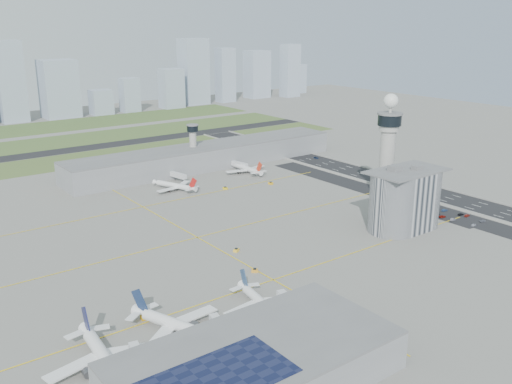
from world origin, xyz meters
TOP-DOWN VIEW (x-y plane):
  - ground at (0.00, 0.00)m, footprint 1000.00×1000.00m
  - grass_strip_0 at (-20.00, 225.00)m, footprint 480.00×50.00m
  - grass_strip_1 at (-20.00, 300.00)m, footprint 480.00×60.00m
  - grass_strip_2 at (-20.00, 380.00)m, footprint 480.00×70.00m
  - runway at (-20.00, 262.00)m, footprint 480.00×22.00m
  - highway at (115.00, 0.00)m, footprint 28.00×500.00m
  - barrier_left at (101.00, 0.00)m, footprint 0.60×500.00m
  - barrier_right at (129.00, 0.00)m, footprint 0.60×500.00m
  - landside_road at (90.00, -10.00)m, footprint 18.00×260.00m
  - parking_lot at (88.00, -22.00)m, footprint 20.00×44.00m
  - taxiway_line_h_0 at (-40.00, -30.00)m, footprint 260.00×0.60m
  - taxiway_line_h_1 at (-40.00, 30.00)m, footprint 260.00×0.60m
  - taxiway_line_h_2 at (-40.00, 90.00)m, footprint 260.00×0.60m
  - taxiway_line_v at (-40.00, 30.00)m, footprint 0.60×260.00m
  - control_tower at (72.00, 8.00)m, footprint 14.00×14.00m
  - secondary_tower at (30.00, 150.00)m, footprint 8.60×8.60m
  - admin_building at (51.99, -22.00)m, footprint 42.00×24.00m
  - terminal_pier at (40.00, 148.00)m, footprint 210.00×32.00m
  - near_terminal at (-88.07, -82.02)m, footprint 84.00×42.00m
  - airplane_near_a at (-120.18, -48.06)m, footprint 40.32×46.30m
  - airplane_near_b at (-91.95, -44.95)m, footprint 48.81×52.55m
  - airplane_near_c at (-59.51, -48.40)m, footprint 36.49×40.96m
  - airplane_far_a at (-8.57, 109.99)m, footprint 40.49×43.42m
  - airplane_far_b at (52.81, 117.95)m, footprint 32.14×37.76m
  - jet_bridge_near_0 at (-113.00, -61.00)m, footprint 5.39×14.31m
  - jet_bridge_near_1 at (-83.00, -61.00)m, footprint 5.39×14.31m
  - jet_bridge_near_2 at (-53.00, -61.00)m, footprint 5.39×14.31m
  - jet_bridge_far_0 at (2.00, 132.00)m, footprint 5.39×14.31m
  - jet_bridge_far_1 at (52.00, 132.00)m, footprint 5.39×14.31m
  - tug_0 at (-96.36, -27.39)m, footprint 4.07×3.17m
  - tug_1 at (-80.11, -47.53)m, footprint 3.90×3.81m
  - tug_2 at (-41.39, -19.13)m, footprint 3.48×3.31m
  - tug_3 at (-34.79, 3.91)m, footprint 3.42×3.08m
  - tug_4 at (17.88, 91.27)m, footprint 2.35×3.13m
  - tug_5 at (47.94, 82.80)m, footprint 2.37×3.19m
  - car_lot_0 at (83.70, -42.44)m, footprint 3.55×1.64m
  - car_lot_1 at (82.35, -30.89)m, footprint 4.06×1.64m
  - car_lot_2 at (81.98, -24.48)m, footprint 4.42×2.30m
  - car_lot_3 at (82.73, -20.48)m, footprint 4.15×1.77m
  - car_lot_4 at (82.53, -12.59)m, footprint 3.61×1.76m
  - car_lot_5 at (83.88, -4.12)m, footprint 3.79×1.34m
  - car_lot_6 at (93.18, -41.74)m, footprint 4.09×2.19m
  - car_lot_7 at (94.17, -31.52)m, footprint 4.43×2.33m
  - car_lot_8 at (93.08, -28.38)m, footprint 3.89×1.75m
  - car_lot_9 at (91.89, -18.82)m, footprint 3.99×1.61m
  - car_lot_10 at (92.03, -11.95)m, footprint 4.38×2.26m
  - car_lot_11 at (93.20, -6.89)m, footprint 4.53×2.07m
  - car_hw_1 at (114.15, 40.85)m, footprint 1.56×3.62m
  - car_hw_2 at (121.18, 118.48)m, footprint 2.62×4.57m
  - car_hw_4 at (106.97, 179.92)m, footprint 1.86×3.94m
  - skyline_bldg_8 at (-19.42, 431.56)m, footprint 26.33×21.06m
  - skyline_bldg_9 at (30.27, 432.32)m, footprint 36.96×29.57m
  - skyline_bldg_10 at (73.27, 423.68)m, footprint 23.01×18.41m
  - skyline_bldg_11 at (108.28, 423.34)m, footprint 20.22×16.18m
  - skyline_bldg_12 at (162.17, 421.29)m, footprint 26.14×20.92m
  - skyline_bldg_13 at (201.27, 433.27)m, footprint 32.26×25.81m
  - skyline_bldg_14 at (244.74, 426.38)m, footprint 21.59×17.28m
  - skyline_bldg_15 at (302.83, 435.54)m, footprint 30.25×24.20m
  - skyline_bldg_16 at (345.49, 415.96)m, footprint 23.04×18.43m
  - skyline_bldg_17 at (382.05, 443.29)m, footprint 22.64×18.11m

SIDE VIEW (x-z plane):
  - ground at x=0.00m, z-range 0.00..0.00m
  - taxiway_line_h_0 at x=-40.00m, z-range 0.00..0.01m
  - taxiway_line_h_1 at x=-40.00m, z-range 0.00..0.01m
  - taxiway_line_h_2 at x=-40.00m, z-range 0.00..0.01m
  - taxiway_line_v at x=-40.00m, z-range 0.00..0.01m
  - grass_strip_0 at x=-20.00m, z-range 0.00..0.08m
  - grass_strip_1 at x=-20.00m, z-range 0.00..0.08m
  - grass_strip_2 at x=-20.00m, z-range 0.00..0.08m
  - landside_road at x=90.00m, z-range 0.00..0.08m
  - highway at x=115.00m, z-range 0.00..0.10m
  - parking_lot at x=88.00m, z-range 0.00..0.10m
  - runway at x=-20.00m, z-range 0.01..0.11m
  - car_lot_6 at x=93.18m, z-range 0.00..1.09m
  - car_hw_1 at x=114.15m, z-range 0.00..1.16m
  - car_lot_10 at x=92.03m, z-range 0.00..1.18m
  - car_lot_0 at x=83.70m, z-range 0.00..1.18m
  - car_lot_4 at x=82.53m, z-range 0.00..1.19m
  - car_lot_2 at x=81.98m, z-range 0.00..1.19m
  - car_lot_3 at x=82.73m, z-range 0.00..1.19m
  - barrier_left at x=101.00m, z-range 0.00..1.20m
  - barrier_right at x=129.00m, z-range 0.00..1.20m
  - car_hw_2 at x=121.18m, z-range 0.00..1.20m
  - car_lot_7 at x=94.17m, z-range 0.00..1.22m
  - car_lot_5 at x=83.88m, z-range 0.00..1.25m
  - car_lot_11 at x=93.20m, z-range 0.00..1.29m
  - car_lot_9 at x=91.89m, z-range 0.00..1.29m
  - car_lot_8 at x=93.08m, z-range 0.00..1.30m
  - car_hw_4 at x=106.97m, z-range 0.00..1.30m
  - car_lot_1 at x=82.35m, z-range 0.00..1.31m
  - tug_3 at x=-34.79m, z-range 0.00..1.64m
  - tug_2 at x=-41.39m, z-range 0.00..1.67m
  - tug_4 at x=17.88m, z-range 0.00..1.68m
  - tug_5 at x=47.94m, z-range 0.00..1.73m
  - tug_1 at x=-80.11m, z-range 0.00..1.88m
  - tug_0 at x=-96.36m, z-range 0.00..2.12m
  - jet_bridge_near_0 at x=-113.00m, z-range 0.00..5.70m
  - jet_bridge_near_1 at x=-83.00m, z-range 0.00..5.70m
  - jet_bridge_near_2 at x=-53.00m, z-range 0.00..5.70m
  - jet_bridge_far_0 at x=2.00m, z-range 0.00..5.70m
  - jet_bridge_far_1 at x=52.00m, z-range 0.00..5.70m
  - airplane_far_a at x=-8.57m, z-range 0.00..9.78m
  - airplane_near_c at x=-59.51m, z-range 0.00..10.17m
  - airplane_far_b at x=52.81m, z-range 0.00..10.54m
  - airplane_near_b at x=-91.95m, z-range 0.00..11.92m
  - airplane_near_a at x=-120.18m, z-range 0.00..12.18m
  - near_terminal at x=-88.07m, z-range -0.07..12.93m
  - terminal_pier at x=40.00m, z-range 0.00..15.80m
  - skyline_bldg_10 at x=73.27m, z-range 0.00..27.75m
  - admin_building at x=51.99m, z-range -1.45..32.05m
  - secondary_tower at x=30.00m, z-range 2.85..34.75m
  - skyline_bldg_11 at x=108.28m, z-range 0.00..38.97m
  - skyline_bldg_17 at x=382.05m, z-range 0.00..41.06m
  - skyline_bldg_12 at x=162.17m, z-range 0.00..46.89m
  - skyline_bldg_9 at x=30.27m, z-range 0.00..62.11m
  - skyline_bldg_15 at x=302.83m, z-range 0.00..63.40m
  - skyline_bldg_14 at x=244.74m, z-range 0.00..68.75m
  - control_tower at x=72.00m, z-range 2.79..67.29m
  - skyline_bldg_16 at x=345.49m, z-range 0.00..71.56m
  - skyline_bldg_13 at x=201.27m, z-range 0.00..81.20m
  - skyline_bldg_8 at x=-19.42m, z-range 0.00..83.39m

